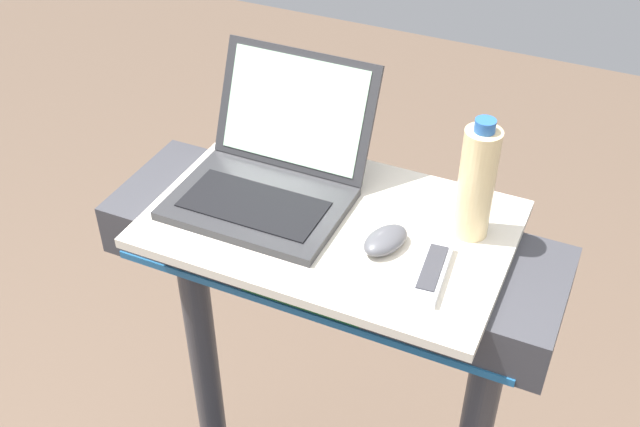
% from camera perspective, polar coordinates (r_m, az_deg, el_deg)
% --- Properties ---
extents(desk_board, '(0.68, 0.44, 0.02)m').
position_cam_1_polar(desk_board, '(1.48, 0.80, -0.75)').
color(desk_board, beige).
rests_on(desk_board, treadmill_base).
extents(laptop, '(0.33, 0.34, 0.24)m').
position_cam_1_polar(laptop, '(1.52, -3.66, 3.06)').
color(laptop, '#2D2D30').
rests_on(laptop, desk_board).
extents(computer_mouse, '(0.09, 0.11, 0.03)m').
position_cam_1_polar(computer_mouse, '(1.41, 4.83, -1.96)').
color(computer_mouse, '#4C4C51').
rests_on(computer_mouse, desk_board).
extents(water_bottle, '(0.07, 0.07, 0.24)m').
position_cam_1_polar(water_bottle, '(1.41, 11.42, 2.26)').
color(water_bottle, beige).
rests_on(water_bottle, desk_board).
extents(tv_remote, '(0.06, 0.16, 0.02)m').
position_cam_1_polar(tv_remote, '(1.36, 8.21, -4.25)').
color(tv_remote, silver).
rests_on(tv_remote, desk_board).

